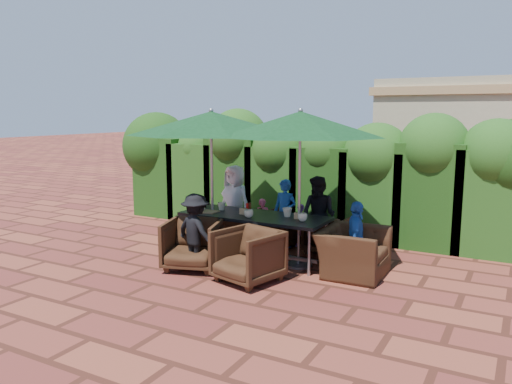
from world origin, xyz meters
The scene contains 32 objects.
ground centered at (0.00, 0.00, 0.00)m, with size 80.00×80.00×0.00m, color brown.
dining_table centered at (0.13, 0.07, 0.68)m, with size 2.43×0.90×0.75m.
umbrella_left centered at (-0.65, 0.02, 2.21)m, with size 2.75×2.75×2.46m.
umbrella_right centered at (0.91, 0.10, 2.21)m, with size 2.61×2.61×2.46m.
chair_far_left centered at (-0.62, 0.95, 0.36)m, with size 0.71×0.66×0.73m, color black.
chair_far_mid centered at (0.13, 1.12, 0.35)m, with size 0.67×0.63×0.69m, color black.
chair_far_right centered at (1.09, 1.01, 0.38)m, with size 0.73×0.68×0.75m, color black.
chair_near_left centered at (-0.47, -0.81, 0.42)m, with size 0.82×0.77×0.84m, color black.
chair_near_right centered at (0.57, -0.93, 0.42)m, with size 0.81×0.76×0.83m, color black.
chair_end_right centered at (1.79, 0.10, 0.46)m, with size 1.05×0.68×0.92m, color black.
adult_far_left centered at (-0.81, 1.01, 0.71)m, with size 0.70×0.42×1.42m, color white.
adult_far_mid centered at (0.22, 1.02, 0.61)m, with size 0.44×0.36×1.22m, color #1F53A8.
adult_far_right centered at (0.91, 0.92, 0.66)m, with size 0.64×0.39×1.33m, color black.
adult_near_left centered at (-0.40, -0.81, 0.59)m, with size 0.75×0.35×1.18m, color black.
adult_end_right centered at (1.85, 0.02, 0.56)m, with size 0.66×0.33×1.12m, color #1F53A8.
child_left centered at (-0.31, 1.19, 0.40)m, with size 0.29×0.24×0.80m, color #F15576.
child_right centered at (0.49, 1.14, 0.39)m, with size 0.28×0.23×0.78m, color #8A499F.
pedestrian_a centered at (1.63, 4.28, 0.80)m, with size 1.50×0.53×1.60m, color #2D8D26.
pedestrian_b centered at (2.62, 4.48, 0.91)m, with size 0.88×0.54×1.82m, color #F15576.
pedestrian_c centered at (3.13, 4.20, 0.94)m, with size 1.21×0.55×1.89m, color gray.
cup_a centered at (-0.80, -0.11, 0.82)m, with size 0.17×0.17×0.13m, color beige.
cup_b centered at (-0.54, 0.13, 0.82)m, with size 0.14×0.14×0.13m, color beige.
cup_c centered at (0.15, -0.16, 0.81)m, with size 0.15×0.15×0.12m, color beige.
cup_d centered at (0.67, 0.17, 0.82)m, with size 0.15×0.15×0.15m, color beige.
cup_e centered at (1.01, 0.00, 0.81)m, with size 0.15×0.15×0.12m, color beige.
ketchup_bottle centered at (-0.02, 0.10, 0.83)m, with size 0.04×0.04×0.17m, color #B20C0A.
sauce_bottle centered at (0.00, 0.15, 0.83)m, with size 0.04×0.04×0.17m, color #4C230C.
serving_tray centered at (-0.66, -0.12, 0.76)m, with size 0.35×0.25×0.02m, color #936F47.
number_block_left centered at (-0.04, 0.00, 0.80)m, with size 0.12×0.06×0.10m, color tan.
number_block_right centered at (0.89, 0.10, 0.80)m, with size 0.12×0.06×0.10m, color tan.
hedge_wall centered at (0.01, 2.32, 1.32)m, with size 9.10×1.60×2.48m.
building centered at (3.50, 6.99, 1.61)m, with size 6.20×3.08×3.20m.
Camera 1 is at (3.96, -6.88, 2.39)m, focal length 35.00 mm.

